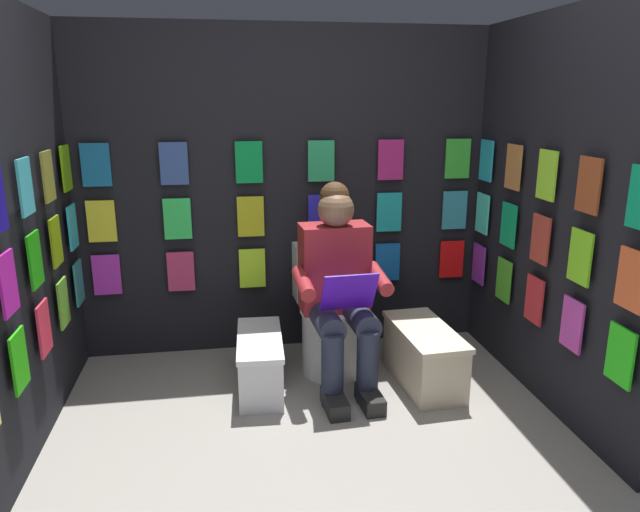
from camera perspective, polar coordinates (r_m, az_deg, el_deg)
display_wall_back at (r=3.88m, az=-3.46°, el=6.11°), size 2.74×0.14×2.10m
display_wall_left at (r=3.40m, az=22.03°, el=3.73°), size 0.14×1.83×2.10m
display_wall_right at (r=3.07m, az=-27.68°, el=1.96°), size 0.14×1.83×2.10m
toilet at (r=3.69m, az=0.98°, el=-6.00°), size 0.41×0.56×0.77m
person_reading at (r=3.39m, az=1.86°, el=-3.04°), size 0.54×0.70×1.19m
comic_longbox_near at (r=3.49m, az=-5.83°, el=-10.24°), size 0.28×0.65×0.32m
comic_longbox_far at (r=3.59m, az=10.04°, el=-9.50°), size 0.34×0.69×0.35m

